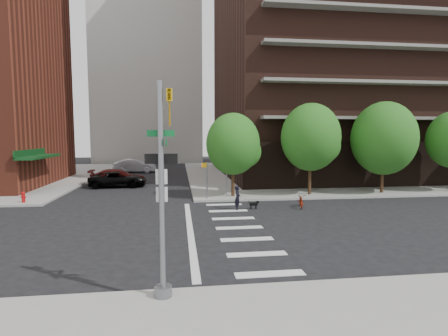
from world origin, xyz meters
name	(u,v)px	position (x,y,z in m)	size (l,w,h in m)	color
ground	(180,230)	(0.00, 0.00, 0.00)	(120.00, 120.00, 0.00)	black
sidewalk_ne	(346,173)	(20.50, 23.50, 0.07)	(39.00, 33.00, 0.15)	gray
crosswalk	(224,228)	(2.21, 0.00, 0.01)	(3.85, 13.00, 0.01)	silver
tree_a	(233,144)	(4.00, 8.50, 4.04)	(4.00, 4.00, 5.90)	#301E11
tree_b	(311,137)	(10.00, 8.50, 4.54)	(4.50, 4.50, 6.65)	#301E11
tree_c	(384,138)	(16.00, 8.50, 4.45)	(5.00, 5.00, 6.80)	#301E11
traffic_signal	(163,208)	(-0.47, -7.49, 2.70)	(0.90, 0.75, 6.00)	slate
pedestrian_signal	(211,175)	(2.32, 7.92, 1.85)	(2.18, 0.67, 2.60)	slate
fire_hydrant	(23,197)	(-10.50, 7.80, 0.55)	(0.24, 0.24, 0.73)	#A50C0C
parked_car_black	(118,179)	(-5.50, 15.27, 0.71)	(5.08, 2.34, 1.41)	black
parked_car_maroon	(118,177)	(-5.69, 16.57, 0.75)	(5.19, 2.11, 1.51)	#490E0C
parked_car_silver	(135,166)	(-5.50, 27.73, 0.87)	(5.25, 1.83, 1.73)	#B9BCC3
scooter	(301,201)	(7.86, 4.44, 0.45)	(0.60, 1.73, 0.91)	maroon
dog_walker	(238,198)	(3.63, 4.23, 0.76)	(0.36, 0.55, 1.52)	black
dog	(254,204)	(4.72, 4.38, 0.32)	(0.60, 0.18, 0.50)	black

